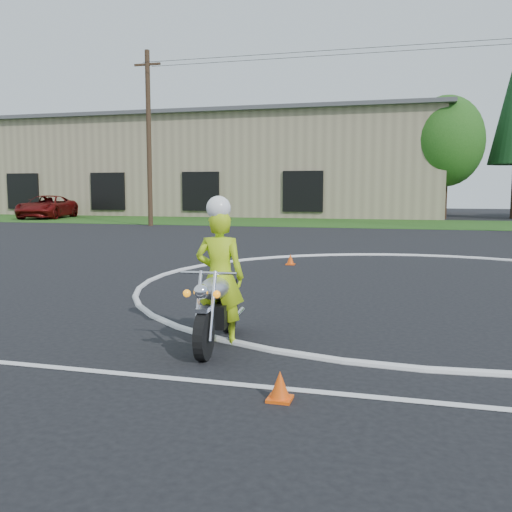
# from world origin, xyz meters

# --- Properties ---
(ground) EXTENTS (120.00, 120.00, 0.00)m
(ground) POSITION_xyz_m (0.00, 0.00, 0.00)
(ground) COLOR black
(ground) RESTS_ON ground
(grass_strip) EXTENTS (120.00, 10.00, 0.02)m
(grass_strip) POSITION_xyz_m (0.00, 27.00, 0.01)
(grass_strip) COLOR #1E4714
(grass_strip) RESTS_ON ground
(primary_motorcycle) EXTENTS (0.72, 2.05, 1.08)m
(primary_motorcycle) POSITION_xyz_m (-2.66, -2.57, 0.52)
(primary_motorcycle) COLOR black
(primary_motorcycle) RESTS_ON ground
(rider_primary_grp) EXTENTS (0.70, 0.49, 2.00)m
(rider_primary_grp) POSITION_xyz_m (-2.67, -2.44, 0.96)
(rider_primary_grp) COLOR #B4DD17
(rider_primary_grp) RESTS_ON ground
(pickup_grp) EXTENTS (4.13, 6.60, 1.70)m
(pickup_grp) POSITION_xyz_m (-26.39, 27.19, 0.85)
(pickup_grp) COLOR #5C0B0A
(pickup_grp) RESTS_ON ground
(warehouse) EXTENTS (41.00, 17.00, 8.30)m
(warehouse) POSITION_xyz_m (-18.00, 39.99, 4.16)
(warehouse) COLOR tan
(warehouse) RESTS_ON ground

